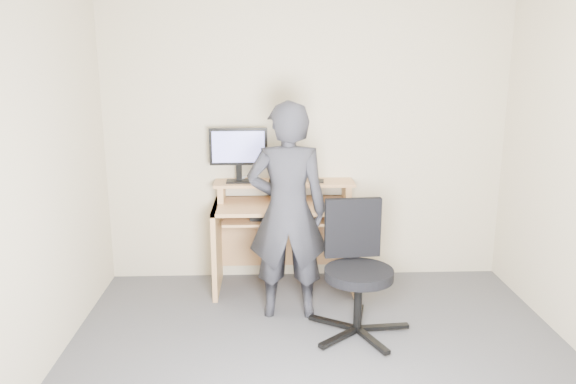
{
  "coord_description": "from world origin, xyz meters",
  "views": [
    {
      "loc": [
        -0.35,
        -3.1,
        1.96
      ],
      "look_at": [
        -0.19,
        1.05,
        0.95
      ],
      "focal_mm": 35.0,
      "sensor_mm": 36.0,
      "label": 1
    }
  ],
  "objects": [
    {
      "name": "office_chair",
      "position": [
        0.29,
        0.66,
        0.51
      ],
      "size": [
        0.72,
        0.74,
        0.93
      ],
      "rotation": [
        0.0,
        0.0,
        0.08
      ],
      "color": "black",
      "rests_on": "ground"
    },
    {
      "name": "desk",
      "position": [
        -0.2,
        1.53,
        0.55
      ],
      "size": [
        1.2,
        0.6,
        0.91
      ],
      "color": "#DCAF6B",
      "rests_on": "ground"
    },
    {
      "name": "mouse",
      "position": [
        0.15,
        1.35,
        0.77
      ],
      "size": [
        0.11,
        0.07,
        0.04
      ],
      "primitive_type": "ellipsoid",
      "rotation": [
        0.0,
        0.0,
        -0.13
      ],
      "color": "black",
      "rests_on": "desk"
    },
    {
      "name": "back_wall",
      "position": [
        0.0,
        1.75,
        1.25
      ],
      "size": [
        3.5,
        0.02,
        2.5
      ],
      "primitive_type": "cube",
      "color": "beige",
      "rests_on": "ground"
    },
    {
      "name": "headphones",
      "position": [
        -0.49,
        1.68,
        0.92
      ],
      "size": [
        0.19,
        0.19,
        0.06
      ],
      "primitive_type": "torus",
      "rotation": [
        0.26,
        0.0,
        -0.23
      ],
      "color": "silver",
      "rests_on": "desk"
    },
    {
      "name": "charger",
      "position": [
        -0.3,
        1.54,
        0.93
      ],
      "size": [
        0.05,
        0.05,
        0.03
      ],
      "primitive_type": "cube",
      "rotation": [
        0.0,
        0.0,
        -0.27
      ],
      "color": "black",
      "rests_on": "desk"
    },
    {
      "name": "ground",
      "position": [
        0.0,
        0.0,
        0.0
      ],
      "size": [
        3.5,
        3.5,
        0.0
      ],
      "primitive_type": "plane",
      "color": "#505055",
      "rests_on": "ground"
    },
    {
      "name": "smartphone",
      "position": [
        0.1,
        1.58,
        0.92
      ],
      "size": [
        0.08,
        0.14,
        0.01
      ],
      "primitive_type": "cube",
      "rotation": [
        0.0,
        0.0,
        -0.1
      ],
      "color": "black",
      "rests_on": "desk"
    },
    {
      "name": "person",
      "position": [
        -0.2,
        0.93,
        0.83
      ],
      "size": [
        0.62,
        0.42,
        1.65
      ],
      "primitive_type": "imported",
      "rotation": [
        0.0,
        0.0,
        3.11
      ],
      "color": "black",
      "rests_on": "ground"
    },
    {
      "name": "external_drive",
      "position": [
        -0.18,
        1.64,
        1.01
      ],
      "size": [
        0.09,
        0.14,
        0.2
      ],
      "primitive_type": "cube",
      "rotation": [
        0.0,
        0.0,
        -0.13
      ],
      "color": "black",
      "rests_on": "desk"
    },
    {
      "name": "travel_mug",
      "position": [
        -0.04,
        1.59,
        1.0
      ],
      "size": [
        0.08,
        0.08,
        0.18
      ],
      "primitive_type": "cylinder",
      "rotation": [
        0.0,
        0.0,
        0.07
      ],
      "color": "silver",
      "rests_on": "desk"
    },
    {
      "name": "monitor",
      "position": [
        -0.59,
        1.59,
        1.19
      ],
      "size": [
        0.49,
        0.14,
        0.46
      ],
      "rotation": [
        0.0,
        0.0,
        0.02
      ],
      "color": "black",
      "rests_on": "desk"
    },
    {
      "name": "keyboard",
      "position": [
        -0.26,
        1.36,
        0.67
      ],
      "size": [
        0.46,
        0.18,
        0.03
      ],
      "primitive_type": "cube",
      "rotation": [
        0.0,
        0.0,
        -0.0
      ],
      "color": "black",
      "rests_on": "desk"
    }
  ]
}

